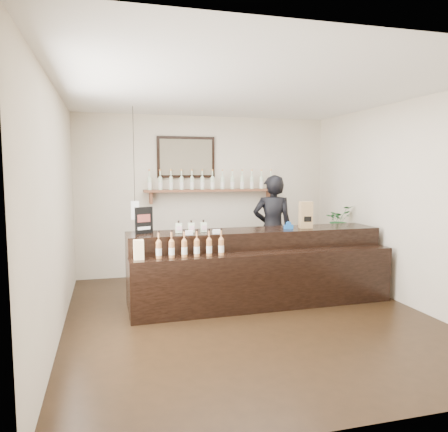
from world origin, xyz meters
The scene contains 10 objects.
ground centered at (0.00, 0.00, 0.00)m, with size 5.00×5.00×0.00m, color black.
room_shell centered at (0.00, 0.00, 1.70)m, with size 5.00×5.00×5.00m.
back_wall_decor centered at (-0.14, 2.37, 1.75)m, with size 2.66×0.96×1.69m.
counter centered at (0.33, 0.57, 0.47)m, with size 3.63×1.03×1.18m.
promo_sign centered at (-1.24, 0.69, 1.19)m, with size 0.24×0.12×0.36m.
paper_bag centered at (1.09, 0.67, 1.21)m, with size 0.19×0.15×0.39m.
tape_dispenser centered at (0.81, 0.64, 1.05)m, with size 0.14×0.06×0.11m.
side_cabinet centered at (2.00, 1.32, 0.40)m, with size 0.47×0.60×0.79m.
potted_plant centered at (2.00, 1.32, 1.03)m, with size 0.43×0.37×0.47m, color #26602E.
shopkeeper centered at (0.92, 1.55, 1.00)m, with size 0.73×0.48×2.01m, color black.
Camera 1 is at (-1.71, -5.13, 1.85)m, focal length 35.00 mm.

